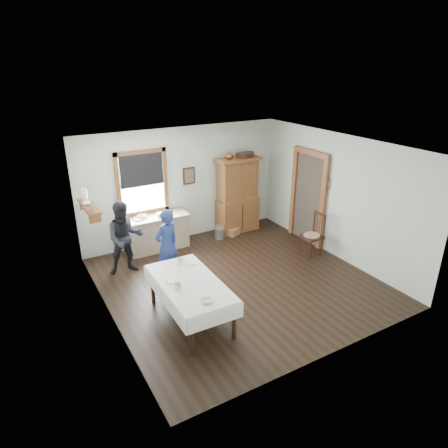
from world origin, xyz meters
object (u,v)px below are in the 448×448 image
object	(u,v)px
china_hutch	(238,195)
figure_dark	(125,241)
wicker_basket	(233,232)
woman_blue	(167,248)
dining_table	(190,301)
work_counter	(158,233)
spindle_chair	(312,235)
pail	(219,233)

from	to	relation	value
china_hutch	figure_dark	world-z (taller)	china_hutch
wicker_basket	woman_blue	world-z (taller)	woman_blue
dining_table	wicker_basket	xyz separation A→B (m)	(2.44, 2.64, -0.28)
china_hutch	work_counter	bearing A→B (deg)	-179.94
spindle_chair	wicker_basket	xyz separation A→B (m)	(-0.96, 1.80, -0.40)
dining_table	figure_dark	world-z (taller)	figure_dark
wicker_basket	china_hutch	bearing A→B (deg)	40.37
woman_blue	figure_dark	distance (m)	0.96
work_counter	china_hutch	world-z (taller)	china_hutch
work_counter	wicker_basket	world-z (taller)	work_counter
work_counter	figure_dark	world-z (taller)	figure_dark
work_counter	figure_dark	bearing A→B (deg)	-143.04
dining_table	spindle_chair	bearing A→B (deg)	13.99
pail	figure_dark	distance (m)	2.58
pail	figure_dark	bearing A→B (deg)	-168.38
china_hutch	spindle_chair	xyz separation A→B (m)	(0.69, -2.03, -0.45)
wicker_basket	woman_blue	xyz separation A→B (m)	(-2.25, -1.24, 0.61)
dining_table	pail	xyz separation A→B (m)	(2.05, 2.66, -0.23)
spindle_chair	figure_dark	world-z (taller)	figure_dark
spindle_chair	figure_dark	xyz separation A→B (m)	(-3.82, 1.30, 0.21)
china_hutch	dining_table	distance (m)	3.99
spindle_chair	dining_table	bearing A→B (deg)	-164.26
dining_table	wicker_basket	bearing A→B (deg)	47.33
woman_blue	figure_dark	xyz separation A→B (m)	(-0.60, 0.75, 0.01)
china_hutch	figure_dark	distance (m)	3.21
china_hutch	spindle_chair	world-z (taller)	china_hutch
work_counter	spindle_chair	world-z (taller)	spindle_chair
spindle_chair	wicker_basket	size ratio (longest dim) A/B	3.26
figure_dark	dining_table	bearing A→B (deg)	-70.28
pail	wicker_basket	bearing A→B (deg)	-2.09
pail	figure_dark	xyz separation A→B (m)	(-2.47, -0.51, 0.57)
work_counter	woman_blue	bearing A→B (deg)	-103.08
china_hutch	dining_table	xyz separation A→B (m)	(-2.71, -2.87, -0.58)
woman_blue	pail	bearing A→B (deg)	-166.16
work_counter	china_hutch	xyz separation A→B (m)	(2.17, 0.02, 0.54)
pail	china_hutch	bearing A→B (deg)	18.09
woman_blue	wicker_basket	bearing A→B (deg)	-171.25
pail	figure_dark	size ratio (longest dim) A/B	0.19
work_counter	wicker_basket	bearing A→B (deg)	-5.70
china_hutch	woman_blue	distance (m)	2.93
spindle_chair	wicker_basket	distance (m)	2.08
dining_table	pail	bearing A→B (deg)	52.36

